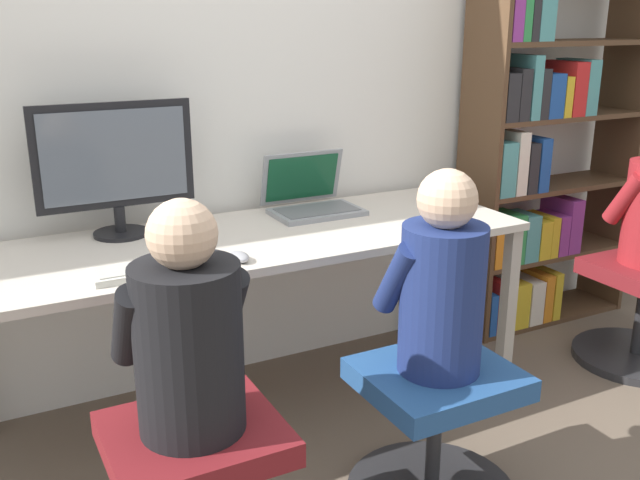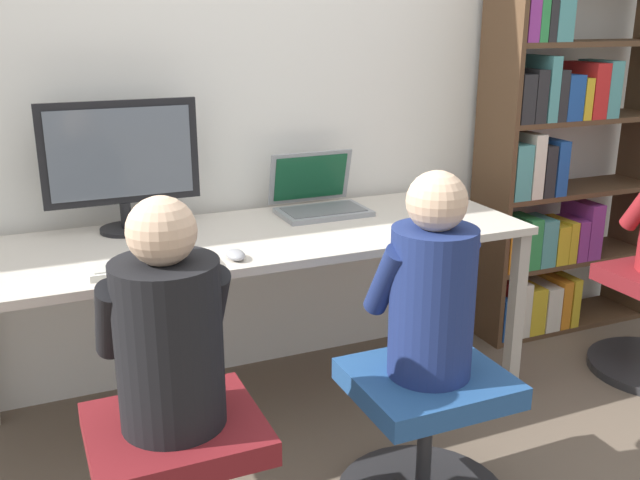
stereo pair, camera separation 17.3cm
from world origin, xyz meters
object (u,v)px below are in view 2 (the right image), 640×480
(office_chair_right, at_px, (425,437))
(person_at_laptop, at_px, (432,287))
(person_at_monitor, at_px, (168,329))
(bookshelf, at_px, (554,173))
(keyboard, at_px, (152,264))
(desktop_monitor, at_px, (122,162))
(laptop, at_px, (319,200))

(office_chair_right, xyz_separation_m, person_at_laptop, (-0.00, 0.00, 0.50))
(person_at_monitor, bearing_deg, bookshelf, 24.06)
(person_at_monitor, relative_size, person_at_laptop, 0.99)
(office_chair_right, distance_m, bookshelf, 1.67)
(keyboard, xyz_separation_m, person_at_monitor, (-0.05, -0.50, -0.01))
(desktop_monitor, height_order, laptop, desktop_monitor)
(laptop, bearing_deg, person_at_laptop, -93.09)
(keyboard, height_order, person_at_laptop, person_at_laptop)
(desktop_monitor, bearing_deg, person_at_laptop, -53.79)
(person_at_laptop, bearing_deg, office_chair_right, -90.00)
(laptop, relative_size, keyboard, 0.90)
(keyboard, relative_size, person_at_monitor, 0.64)
(keyboard, bearing_deg, desktop_monitor, 90.90)
(desktop_monitor, relative_size, bookshelf, 0.32)
(office_chair_right, relative_size, person_at_laptop, 0.88)
(desktop_monitor, bearing_deg, bookshelf, -1.27)
(person_at_laptop, bearing_deg, bookshelf, 36.66)
(desktop_monitor, height_order, keyboard, desktop_monitor)
(desktop_monitor, relative_size, keyboard, 1.42)
(desktop_monitor, distance_m, keyboard, 0.51)
(office_chair_right, bearing_deg, desktop_monitor, 126.09)
(desktop_monitor, relative_size, person_at_monitor, 0.91)
(keyboard, bearing_deg, person_at_monitor, -96.23)
(office_chair_right, distance_m, person_at_laptop, 0.50)
(desktop_monitor, relative_size, person_at_laptop, 0.91)
(laptop, distance_m, office_chair_right, 1.10)
(person_at_monitor, bearing_deg, office_chair_right, -2.79)
(office_chair_right, height_order, person_at_laptop, person_at_laptop)
(person_at_laptop, bearing_deg, desktop_monitor, 126.21)
(keyboard, height_order, person_at_monitor, person_at_monitor)
(desktop_monitor, height_order, office_chair_right, desktop_monitor)
(laptop, bearing_deg, office_chair_right, -93.07)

